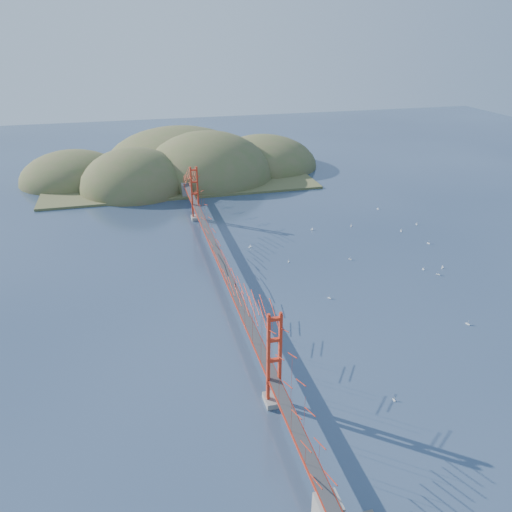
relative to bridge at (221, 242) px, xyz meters
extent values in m
plane|color=#2B3B56|center=(0.00, -0.18, -7.01)|extent=(320.00, 320.00, 0.00)
cube|color=gray|center=(0.00, -30.18, -6.66)|extent=(2.00, 2.40, 0.70)
cube|color=gray|center=(0.00, 29.82, -6.66)|extent=(2.00, 2.40, 0.70)
cube|color=#B12613|center=(0.00, -0.18, -3.71)|extent=(1.40, 92.00, 0.16)
cube|color=#B12613|center=(0.00, -0.18, -3.91)|extent=(1.33, 92.00, 0.24)
cube|color=#38383A|center=(0.00, -0.18, -3.61)|extent=(1.19, 92.00, 0.03)
cube|color=gray|center=(0.00, 45.82, -5.36)|extent=(2.20, 2.60, 3.30)
cube|color=brown|center=(0.00, 63.82, -6.76)|extent=(70.00, 40.00, 0.60)
ellipsoid|color=brown|center=(-12.00, 55.82, -7.01)|extent=(28.00, 28.00, 21.00)
ellipsoid|color=brown|center=(8.00, 61.82, -7.01)|extent=(36.00, 36.00, 25.00)
ellipsoid|color=brown|center=(26.00, 69.82, -7.01)|extent=(32.00, 32.00, 18.00)
ellipsoid|color=brown|center=(-28.00, 67.82, -7.01)|extent=(28.00, 28.00, 16.00)
ellipsoid|color=brown|center=(2.00, 77.82, -7.01)|extent=(44.00, 44.00, 22.00)
cube|color=white|center=(39.75, 12.17, -6.94)|extent=(0.45, 0.64, 0.11)
cylinder|color=white|center=(39.75, 12.17, -6.61)|extent=(0.02, 0.02, 0.67)
cube|color=white|center=(12.88, 4.10, -6.95)|extent=(0.36, 0.53, 0.09)
cylinder|color=white|center=(12.88, 4.10, -6.67)|extent=(0.01, 0.01, 0.56)
cube|color=white|center=(31.24, -21.71, -6.94)|extent=(0.46, 0.65, 0.11)
cylinder|color=white|center=(31.24, -21.71, -6.60)|extent=(0.02, 0.02, 0.68)
cube|color=white|center=(41.77, 5.22, -6.94)|extent=(0.41, 0.65, 0.11)
cylinder|color=white|center=(41.77, 5.22, -6.61)|extent=(0.02, 0.02, 0.67)
cube|color=white|center=(30.98, 17.29, -6.95)|extent=(0.51, 0.51, 0.10)
cylinder|color=white|center=(30.98, 17.29, -6.65)|extent=(0.02, 0.02, 0.59)
cube|color=white|center=(38.17, -4.93, -6.95)|extent=(0.55, 0.39, 0.10)
cylinder|color=white|center=(38.17, -4.93, -6.66)|extent=(0.02, 0.02, 0.58)
cube|color=white|center=(34.67, -4.57, -6.95)|extent=(0.20, 0.53, 0.09)
cylinder|color=white|center=(34.67, -4.57, -6.67)|extent=(0.02, 0.02, 0.56)
cube|color=white|center=(15.04, -9.87, -6.95)|extent=(0.47, 0.55, 0.10)
cylinder|color=white|center=(15.04, -9.87, -6.65)|extent=(0.02, 0.02, 0.60)
cube|color=white|center=(7.78, 12.11, -6.95)|extent=(0.59, 0.30, 0.10)
cylinder|color=white|center=(7.78, 12.11, -6.64)|extent=(0.02, 0.02, 0.61)
cube|color=white|center=(44.91, 14.83, -6.95)|extent=(0.31, 0.58, 0.10)
cylinder|color=white|center=(44.91, 14.83, -6.64)|extent=(0.02, 0.02, 0.61)
cube|color=white|center=(22.26, 17.46, -6.94)|extent=(0.61, 0.22, 0.11)
cylinder|color=white|center=(22.26, 17.46, -6.62)|extent=(0.02, 0.02, 0.65)
cube|color=white|center=(35.93, -7.02, -6.94)|extent=(0.61, 0.55, 0.11)
cylinder|color=white|center=(35.93, -7.02, -6.60)|extent=(0.02, 0.02, 0.67)
cube|color=white|center=(23.98, 2.36, -6.95)|extent=(0.55, 0.53, 0.10)
cylinder|color=white|center=(23.98, 2.36, -6.63)|extent=(0.02, 0.02, 0.63)
cube|color=white|center=(41.46, 25.78, -6.95)|extent=(0.29, 0.60, 0.10)
cylinder|color=white|center=(41.46, 25.78, -6.63)|extent=(0.02, 0.02, 0.63)
cube|color=white|center=(13.32, -33.33, -6.95)|extent=(0.19, 0.54, 0.10)
cylinder|color=white|center=(13.32, -33.33, -6.66)|extent=(0.02, 0.02, 0.58)
camera|label=1|loc=(-12.91, -72.28, 31.73)|focal=35.00mm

